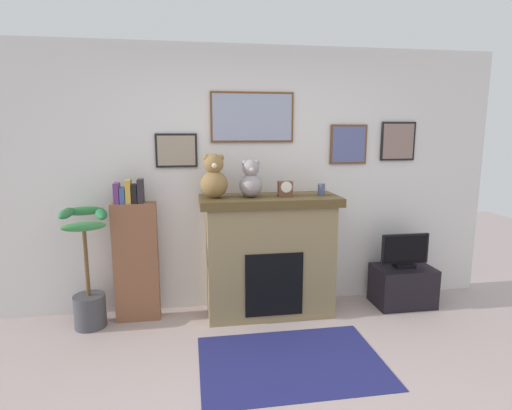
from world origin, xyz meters
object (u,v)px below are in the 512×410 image
at_px(potted_plant, 88,281).
at_px(mantel_clock, 285,189).
at_px(television, 405,252).
at_px(teddy_bear_tan, 251,180).
at_px(teddy_bear_brown, 214,178).
at_px(bookshelf, 136,257).
at_px(tv_stand, 403,286).
at_px(fireplace, 269,255).
at_px(candle_jar, 321,189).

bearing_deg(potted_plant, mantel_clock, 0.80).
xyz_separation_m(television, teddy_bear_tan, (-1.59, 0.03, 0.76)).
relative_size(potted_plant, television, 2.23).
distance_m(potted_plant, teddy_bear_brown, 1.48).
xyz_separation_m(bookshelf, teddy_bear_brown, (0.74, -0.07, 0.74)).
xyz_separation_m(bookshelf, tv_stand, (2.67, -0.10, -0.41)).
height_order(fireplace, mantel_clock, mantel_clock).
bearing_deg(teddy_bear_tan, tv_stand, -0.98).
xyz_separation_m(candle_jar, mantel_clock, (-0.36, -0.00, 0.01)).
distance_m(mantel_clock, teddy_bear_brown, 0.68).
bearing_deg(teddy_bear_tan, bookshelf, 176.16).
distance_m(bookshelf, teddy_bear_brown, 1.05).
bearing_deg(television, mantel_clock, 178.77).
distance_m(fireplace, mantel_clock, 0.67).
distance_m(potted_plant, teddy_bear_tan, 1.75).
relative_size(fireplace, tv_stand, 2.24).
distance_m(fireplace, tv_stand, 1.46).
distance_m(fireplace, television, 1.41).
distance_m(tv_stand, mantel_clock, 1.63).
height_order(candle_jar, mantel_clock, mantel_clock).
relative_size(potted_plant, candle_jar, 9.80).
relative_size(fireplace, television, 2.66).
xyz_separation_m(fireplace, mantel_clock, (0.15, -0.02, 0.65)).
distance_m(potted_plant, candle_jar, 2.33).
xyz_separation_m(mantel_clock, teddy_bear_brown, (-0.67, 0.00, 0.11)).
bearing_deg(candle_jar, mantel_clock, -179.71).
bearing_deg(bookshelf, candle_jar, -2.34).
relative_size(candle_jar, teddy_bear_tan, 0.32).
height_order(tv_stand, teddy_bear_tan, teddy_bear_tan).
bearing_deg(mantel_clock, potted_plant, -179.20).
height_order(tv_stand, mantel_clock, mantel_clock).
bearing_deg(tv_stand, mantel_clock, 178.83).
relative_size(fireplace, mantel_clock, 9.06).
bearing_deg(teddy_bear_tan, fireplace, 5.77).
bearing_deg(mantel_clock, teddy_bear_tan, 179.76).
height_order(fireplace, teddy_bear_tan, teddy_bear_tan).
relative_size(tv_stand, mantel_clock, 4.05).
bearing_deg(bookshelf, teddy_bear_brown, -5.62).
xyz_separation_m(bookshelf, potted_plant, (-0.42, -0.10, -0.17)).
relative_size(teddy_bear_brown, teddy_bear_tan, 1.16).
relative_size(mantel_clock, teddy_bear_tan, 0.42).
xyz_separation_m(potted_plant, mantel_clock, (1.83, 0.03, 0.80)).
bearing_deg(tv_stand, bookshelf, 177.86).
bearing_deg(potted_plant, teddy_bear_tan, 1.02).
distance_m(tv_stand, candle_jar, 1.36).
bearing_deg(teddy_bear_tan, television, -1.02).
bearing_deg(television, teddy_bear_brown, 179.16).
xyz_separation_m(bookshelf, television, (2.67, -0.10, -0.05)).
xyz_separation_m(potted_plant, teddy_bear_brown, (1.16, 0.03, 0.91)).
bearing_deg(potted_plant, tv_stand, -0.00).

